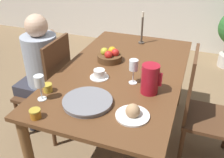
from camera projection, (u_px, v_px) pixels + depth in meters
name	position (u px, v px, depth m)	size (l,w,h in m)	color
ground_plane	(121.00, 139.00, 2.42)	(20.00, 20.00, 0.00)	#7F6647
dining_table	(122.00, 81.00, 2.08)	(0.97, 1.65, 0.76)	brown
chair_person_side	(50.00, 88.00, 2.28)	(0.42, 0.42, 0.98)	#51331E
chair_opposite	(202.00, 109.00, 2.00)	(0.42, 0.42, 0.98)	#51331E
person_seated	(40.00, 67.00, 2.24)	(0.39, 0.41, 1.17)	#33333D
red_pitcher	(150.00, 79.00, 1.69)	(0.15, 0.12, 0.21)	#A31423
wine_glass_water	(134.00, 66.00, 1.79)	(0.07, 0.07, 0.19)	white
wine_glass_juice	(39.00, 83.00, 1.61)	(0.07, 0.07, 0.18)	white
teacup_near_person	(99.00, 74.00, 1.91)	(0.15, 0.15, 0.07)	white
serving_tray	(88.00, 102.00, 1.62)	(0.33, 0.33, 0.03)	gray
bread_plate	(133.00, 113.00, 1.50)	(0.21, 0.21, 0.09)	white
jam_jar_amber	(47.00, 87.00, 1.74)	(0.07, 0.07, 0.06)	gold
jam_jar_red	(35.00, 113.00, 1.49)	(0.07, 0.07, 0.06)	#C67A1E
fruit_bowl	(110.00, 56.00, 2.16)	(0.21, 0.21, 0.11)	brown
candlestick_tall	(142.00, 31.00, 2.47)	(0.06, 0.06, 0.32)	#4C4238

